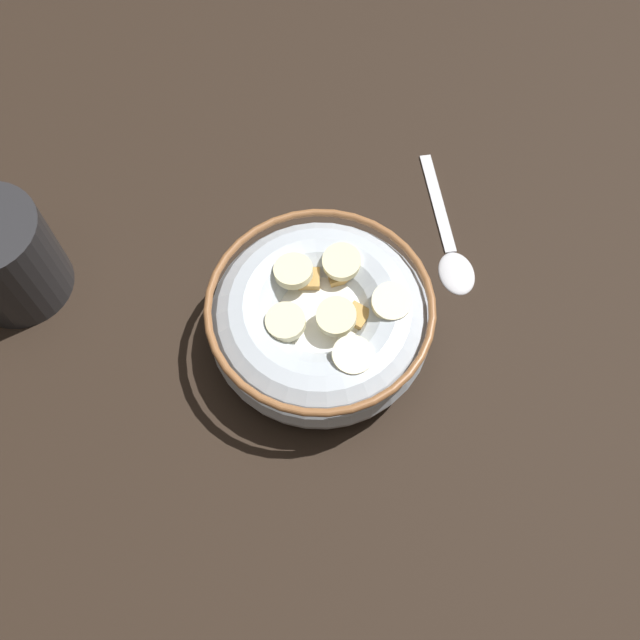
# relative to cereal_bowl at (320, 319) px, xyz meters

# --- Properties ---
(ground_plane) EXTENTS (1.06, 1.06, 0.02)m
(ground_plane) POSITION_rel_cereal_bowl_xyz_m (0.00, 0.00, -0.04)
(ground_plane) COLOR black
(cereal_bowl) EXTENTS (0.17, 0.17, 0.06)m
(cereal_bowl) POSITION_rel_cereal_bowl_xyz_m (0.00, 0.00, 0.00)
(cereal_bowl) COLOR #B2BCC6
(cereal_bowl) RESTS_ON ground_plane
(spoon) EXTENTS (0.06, 0.15, 0.01)m
(spoon) POSITION_rel_cereal_bowl_xyz_m (-0.10, -0.09, -0.03)
(spoon) COLOR silver
(spoon) RESTS_ON ground_plane
(coffee_mug) EXTENTS (0.11, 0.08, 0.09)m
(coffee_mug) POSITION_rel_cereal_bowl_xyz_m (0.25, -0.02, 0.01)
(coffee_mug) COLOR #262628
(coffee_mug) RESTS_ON ground_plane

